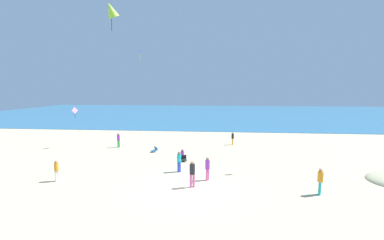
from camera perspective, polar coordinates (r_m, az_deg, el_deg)
name	(u,v)px	position (r m, az deg, el deg)	size (l,w,h in m)	color
ground_plane	(196,151)	(26.49, 0.99, -6.80)	(120.00, 120.00, 0.00)	#C6B58C
ocean_water	(209,113)	(67.73, 3.76, 1.55)	(120.00, 60.00, 0.05)	teal
beach_chair_mid_beach	(155,150)	(26.14, -8.32, -6.53)	(0.78, 0.79, 0.53)	#2370B2
beach_chair_near_camera	(184,159)	(22.67, -1.89, -8.57)	(0.66, 0.73, 0.53)	black
person_0	(182,154)	(24.01, -2.19, -7.59)	(0.49, 0.65, 0.73)	purple
person_1	(320,179)	(17.35, 26.63, -11.74)	(0.43, 0.43, 1.62)	#19ADB2
person_2	(118,139)	(28.78, -16.03, -4.10)	(0.42, 0.42, 1.59)	green
person_3	(208,167)	(17.95, 3.47, -10.40)	(0.44, 0.44, 1.62)	#D8599E
person_4	(192,172)	(16.66, 0.06, -11.47)	(0.46, 0.46, 1.76)	#D8599E
person_5	(233,138)	(29.41, 9.03, -3.88)	(0.34, 0.34, 1.43)	orange
person_6	(179,160)	(19.68, -2.89, -8.92)	(0.43, 0.43, 1.57)	blue
person_7	(56,169)	(20.02, -27.91, -9.65)	(0.36, 0.36, 1.45)	white
kite_lime	(111,10)	(17.92, -17.54, 22.28)	(1.14, 1.24, 1.80)	#99DB33
kite_pink	(75,111)	(30.13, -24.61, 1.91)	(0.38, 0.63, 1.16)	pink
kite_blue	(140,51)	(41.34, -11.51, 14.79)	(0.63, 0.54, 1.44)	blue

